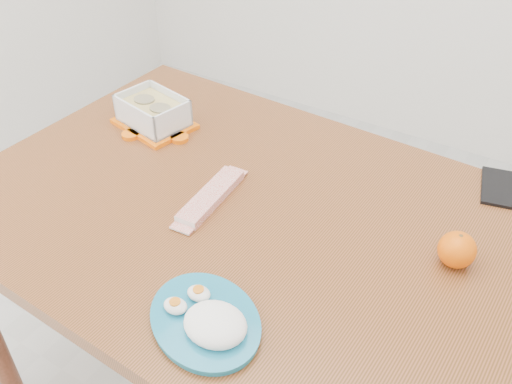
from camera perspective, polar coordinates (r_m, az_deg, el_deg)
The scene contains 6 objects.
dining_table at distance 1.33m, azimuth 0.00°, elevation -4.87°, with size 1.42×0.98×0.75m.
food_container at distance 1.59m, azimuth -10.26°, elevation 7.87°, with size 0.23×0.19×0.09m.
orange_fruit at distance 1.20m, azimuth 19.46°, elevation -5.46°, with size 0.08×0.08×0.08m, color #FF5D05.
rice_plate at distance 1.04m, azimuth -4.82°, elevation -12.61°, with size 0.32×0.32×0.06m.
candy_bar at distance 1.31m, azimuth -4.53°, elevation -0.43°, with size 0.22×0.05×0.02m, color #BA1909.
smartphone at distance 1.46m, azimuth 23.02°, elevation 0.44°, with size 0.07×0.15×0.01m, color black.
Camera 1 is at (0.52, -0.80, 1.57)m, focal length 40.00 mm.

